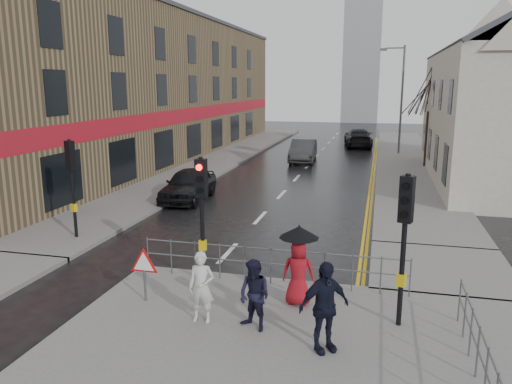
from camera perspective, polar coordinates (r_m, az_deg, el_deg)
The scene contains 23 objects.
ground at distance 13.60m, azimuth -7.09°, elevation -11.02°, with size 120.00×120.00×0.00m, color black.
near_pavement at distance 9.82m, azimuth 2.57°, elevation -20.31°, with size 10.00×9.00×0.14m, color #605E5B.
left_pavement at distance 36.74m, azimuth -3.71°, elevation 3.98°, with size 4.00×44.00×0.14m, color #605E5B.
right_pavement at distance 37.05m, azimuth 16.86°, elevation 3.55°, with size 4.00×40.00×0.14m, color #605E5B.
pavement_bridge_right at distance 15.66m, azimuth 20.34°, elevation -8.25°, with size 4.00×4.20×0.14m, color #605E5B.
building_left_terrace at distance 37.50m, azimuth -12.50°, elevation 11.45°, with size 8.00×42.00×10.00m, color #756444.
church_tower at distance 73.77m, azimuth 12.02°, elevation 14.85°, with size 5.00×5.00×18.00m, color #92949A.
traffic_signal_near_left at distance 12.94m, azimuth -6.24°, elevation -0.74°, with size 0.28×0.27×3.40m.
traffic_signal_near_right at distance 11.02m, azimuth 16.65°, elevation -3.50°, with size 0.34×0.33×3.40m.
traffic_signal_far_left at distance 18.01m, azimuth -20.34°, elevation 2.25°, with size 0.34×0.33×3.40m.
guard_railing_front at distance 13.29m, azimuth 1.69°, elevation -7.51°, with size 7.14×0.04×1.00m.
guard_railing_side at distance 10.13m, azimuth 24.11°, elevation -15.33°, with size 0.04×4.54×1.00m.
warning_sign at distance 12.50m, azimuth -12.69°, elevation -8.23°, with size 0.80×0.07×1.35m.
street_lamp at distance 39.64m, azimuth 16.09°, elevation 10.87°, with size 1.83×0.25×8.00m.
tree_near at distance 33.74m, azimuth 19.35°, elevation 11.23°, with size 2.40×2.40×6.58m.
tree_far at distance 41.77m, azimuth 19.02°, elevation 10.35°, with size 2.40×2.40×5.64m.
pedestrian_a at distance 11.30m, azimuth -6.25°, elevation -10.76°, with size 0.59×0.39×1.61m, color beige.
pedestrian_b at distance 10.90m, azimuth -0.18°, elevation -11.73°, with size 0.76×0.59×1.56m, color black.
pedestrian_with_umbrella at distance 12.00m, azimuth 4.89°, elevation -7.87°, with size 0.96×0.96×1.95m.
pedestrian_d at distance 10.13m, azimuth 7.78°, elevation -12.86°, with size 1.09×0.45×1.86m, color black.
car_parked at distance 23.50m, azimuth -7.73°, elevation 0.86°, with size 1.76×4.39×1.49m, color black.
car_mid at distance 35.16m, azimuth 5.41°, elevation 4.73°, with size 1.63×4.68×1.54m, color #46474B.
car_far at distance 44.15m, azimuth 11.59°, elevation 6.08°, with size 2.19×5.39×1.56m, color black.
Camera 1 is at (4.60, -11.62, 5.36)m, focal length 35.00 mm.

